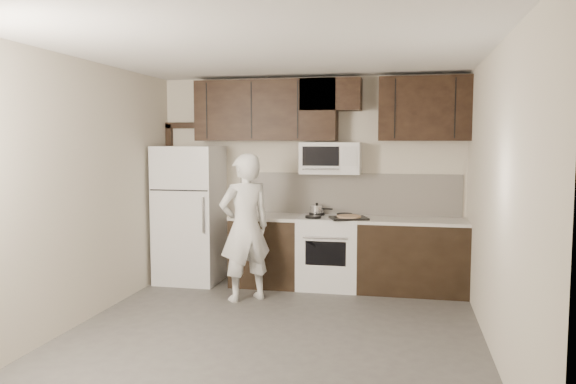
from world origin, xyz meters
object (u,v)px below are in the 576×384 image
(refrigerator, at_px, (190,214))
(person, at_px, (245,227))
(stove, at_px, (329,252))
(microwave, at_px, (331,158))

(refrigerator, distance_m, person, 1.20)
(person, bearing_deg, refrigerator, -75.49)
(refrigerator, relative_size, person, 1.04)
(stove, bearing_deg, person, -139.56)
(stove, xyz_separation_m, person, (-0.89, -0.76, 0.40))
(stove, xyz_separation_m, microwave, (-0.00, 0.12, 1.19))
(refrigerator, bearing_deg, person, -36.26)
(refrigerator, xyz_separation_m, person, (0.96, -0.71, -0.04))
(stove, distance_m, person, 1.23)
(microwave, relative_size, refrigerator, 0.42)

